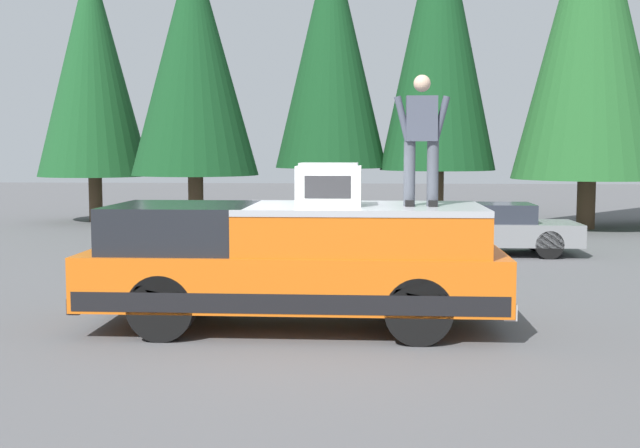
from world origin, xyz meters
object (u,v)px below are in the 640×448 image
(person_on_truck_bed, at_px, (421,136))
(parked_car_grey, at_px, (487,229))
(parked_car_white, at_px, (265,227))
(pickup_truck, at_px, (296,263))
(compressor_unit, at_px, (329,185))

(person_on_truck_bed, distance_m, parked_car_grey, 8.33)
(parked_car_white, bearing_deg, parked_car_grey, -90.36)
(person_on_truck_bed, relative_size, parked_car_grey, 0.41)
(parked_car_grey, bearing_deg, person_on_truck_bed, 165.86)
(pickup_truck, xyz_separation_m, compressor_unit, (-0.12, -0.45, 1.05))
(pickup_truck, distance_m, parked_car_grey, 8.56)
(compressor_unit, height_order, person_on_truck_bed, person_on_truck_bed)
(compressor_unit, height_order, parked_car_white, compressor_unit)
(pickup_truck, relative_size, parked_car_grey, 1.35)
(compressor_unit, distance_m, parked_car_white, 8.23)
(compressor_unit, xyz_separation_m, parked_car_grey, (7.86, -3.17, -1.35))
(parked_car_grey, bearing_deg, compressor_unit, 158.02)
(parked_car_grey, relative_size, parked_car_white, 1.00)
(compressor_unit, xyz_separation_m, parked_car_white, (7.89, 1.92, -1.35))
(compressor_unit, relative_size, parked_car_grey, 0.20)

